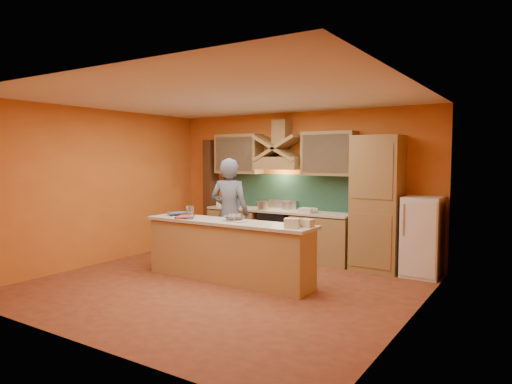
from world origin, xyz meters
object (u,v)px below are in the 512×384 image
Objects in this scene: person at (230,213)px; stove at (278,234)px; kitchen_scale at (235,217)px; mixing_bowl at (234,218)px; fridge at (422,237)px.

stove is at bearing -114.77° from person.
kitchen_scale is (0.57, -0.66, 0.04)m from person.
person is at bearing 131.08° from mixing_bowl.
person is (-0.26, -1.21, 0.51)m from stove.
fridge reaches higher than stove.
fridge is at bearing 54.00° from kitchen_scale.
person is at bearing -157.73° from fridge.
mixing_bowl is (-2.43, -1.83, 0.33)m from fridge.
kitchen_scale is (0.31, -1.87, 0.55)m from stove.
kitchen_scale is at bearing 118.56° from person.
fridge is 3.06m from mixing_bowl.
mixing_bowl is (0.27, -1.83, 0.53)m from stove.
stove is 6.71× the size of kitchen_scale.
kitchen_scale reaches higher than mixing_bowl.
kitchen_scale is (-2.39, -1.87, 0.35)m from fridge.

